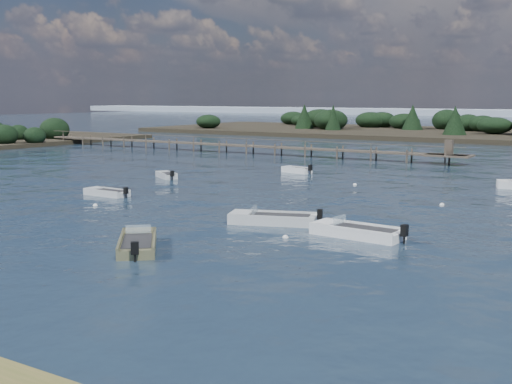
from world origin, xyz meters
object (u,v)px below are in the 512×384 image
Objects in this scene: dinghy_mid_white_b at (357,234)px; tender_far_white at (297,171)px; dinghy_mid_white_a at (273,221)px; tender_far_grey at (166,176)px; dinghy_near_olive at (138,245)px; dinghy_mid_grey at (107,194)px; jetty at (250,146)px.

dinghy_mid_white_b reaches higher than tender_far_white.
tender_far_grey is at bearing 145.21° from dinghy_mid_white_a.
dinghy_near_olive is at bearing -75.44° from tender_far_white.
dinghy_mid_grey is at bearing -104.64° from tender_far_white.
tender_far_white is at bearing 75.36° from dinghy_mid_grey.
tender_far_grey is at bearing 126.83° from dinghy_near_olive.
dinghy_mid_white_b is at bearing -55.41° from tender_far_white.
dinghy_mid_grey is 17.87m from dinghy_near_olive.
dinghy_mid_white_b is 0.08× the size of jetty.
tender_far_white is (-10.73, 22.99, -0.00)m from dinghy_mid_white_a.
dinghy_near_olive is (16.60, -22.16, 0.01)m from tender_far_grey.
dinghy_mid_white_b is 50.35m from jetty.
tender_far_white is at bearing 104.56° from dinghy_near_olive.
dinghy_mid_white_a is 1.60× the size of tender_far_white.
jetty reaches higher than tender_far_white.
dinghy_mid_grey is 0.06× the size of jetty.
dinghy_mid_grey is 10.99m from tender_far_grey.
dinghy_near_olive is 52.89m from jetty.
dinghy_mid_grey is 21.02m from tender_far_white.
tender_far_white is at bearing 115.03° from dinghy_mid_white_a.
jetty reaches higher than dinghy_near_olive.
dinghy_mid_grey is 1.16× the size of tender_far_white.
dinghy_mid_white_b reaches higher than tender_far_grey.
jetty reaches higher than dinghy_mid_grey.
jetty is at bearing 128.89° from dinghy_mid_white_b.
tender_far_white is (-8.29, 31.92, 0.00)m from dinghy_near_olive.
tender_far_white is at bearing -45.38° from jetty.
tender_far_grey is 0.57× the size of dinghy_mid_white_a.
tender_far_white is (8.31, 9.76, 0.02)m from tender_far_grey.
tender_far_grey is 0.67× the size of dinghy_near_olive.
dinghy_near_olive is 1.38× the size of tender_far_white.
dinghy_near_olive is 0.07× the size of jetty.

